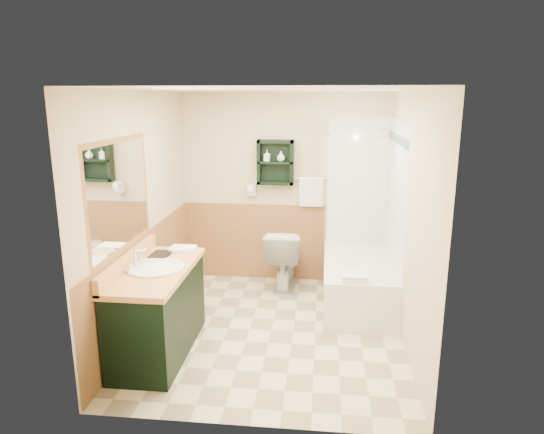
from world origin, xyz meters
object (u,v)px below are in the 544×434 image
(hair_dryer, at_px, (252,189))
(vanity_book, at_px, (151,244))
(bathtub, at_px, (359,283))
(soap_bottle_a, at_px, (267,159))
(wall_shelf, at_px, (275,162))
(soap_bottle_b, at_px, (281,157))
(toilet, at_px, (284,259))
(vanity, at_px, (158,311))

(hair_dryer, xyz_separation_m, vanity_book, (-0.76, -1.61, -0.25))
(bathtub, bearing_deg, soap_bottle_a, 149.65)
(wall_shelf, xyz_separation_m, bathtub, (1.03, -0.67, -1.28))
(bathtub, xyz_separation_m, soap_bottle_b, (-0.96, 0.66, 1.35))
(wall_shelf, xyz_separation_m, hair_dryer, (-0.30, 0.02, -0.35))
(wall_shelf, bearing_deg, soap_bottle_a, -177.22)
(toilet, xyz_separation_m, vanity_book, (-1.20, -1.36, 0.57))
(toilet, relative_size, soap_bottle_b, 6.20)
(vanity, xyz_separation_m, bathtub, (1.92, 1.27, -0.15))
(wall_shelf, distance_m, toilet, 1.20)
(soap_bottle_a, distance_m, soap_bottle_b, 0.17)
(soap_bottle_b, bearing_deg, bathtub, -34.64)
(soap_bottle_a, bearing_deg, vanity_book, -121.22)
(wall_shelf, bearing_deg, soap_bottle_b, -4.13)
(vanity_book, height_order, soap_bottle_a, soap_bottle_a)
(toilet, bearing_deg, bathtub, 155.11)
(bathtub, xyz_separation_m, toilet, (-0.89, 0.44, 0.11))
(wall_shelf, distance_m, vanity, 2.41)
(vanity_book, bearing_deg, toilet, 50.12)
(toilet, distance_m, soap_bottle_a, 1.26)
(bathtub, distance_m, toilet, 1.00)
(wall_shelf, relative_size, soap_bottle_b, 4.40)
(vanity, height_order, soap_bottle_a, soap_bottle_a)
(vanity, relative_size, toilet, 1.69)
(soap_bottle_a, bearing_deg, soap_bottle_b, 0.00)
(hair_dryer, relative_size, vanity_book, 0.98)
(vanity_book, bearing_deg, soap_bottle_b, 55.98)
(vanity, bearing_deg, wall_shelf, 65.15)
(vanity_book, distance_m, soap_bottle_b, 2.05)
(wall_shelf, height_order, vanity_book, wall_shelf)
(vanity_book, bearing_deg, bathtub, 25.33)
(wall_shelf, height_order, soap_bottle_a, wall_shelf)
(soap_bottle_a, bearing_deg, vanity, -112.34)
(bathtub, height_order, soap_bottle_a, soap_bottle_a)
(bathtub, relative_size, soap_bottle_b, 12.01)
(vanity_book, bearing_deg, soap_bottle_a, 60.33)
(wall_shelf, bearing_deg, toilet, -59.23)
(toilet, bearing_deg, vanity, 60.09)
(vanity, xyz_separation_m, soap_bottle_b, (0.96, 1.93, 1.20))
(hair_dryer, height_order, soap_bottle_b, soap_bottle_b)
(wall_shelf, bearing_deg, hair_dryer, 175.24)
(vanity, bearing_deg, bathtub, 33.43)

